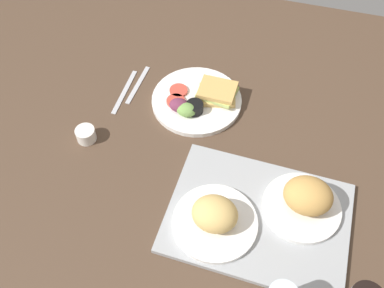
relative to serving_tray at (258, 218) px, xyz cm
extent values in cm
cube|color=#4C3828|center=(19.62, -18.40, -2.30)|extent=(190.00, 150.00, 3.00)
cube|color=#9EA0A3|center=(0.00, 0.00, 0.00)|extent=(45.95, 34.31, 1.60)
cylinder|color=white|center=(-10.00, -5.00, 1.50)|extent=(19.83, 19.83, 1.40)
ellipsoid|color=tan|center=(-10.56, -5.82, 6.34)|extent=(12.13, 10.48, 8.27)
cylinder|color=white|center=(10.00, 5.00, 1.50)|extent=(21.17, 21.17, 1.40)
ellipsoid|color=#DBB266|center=(10.22, 5.00, 6.03)|extent=(11.23, 9.70, 7.66)
cylinder|color=white|center=(25.39, -34.06, 0.00)|extent=(27.58, 27.58, 1.60)
cube|color=#DBB266|center=(19.88, -36.54, 1.50)|extent=(12.78, 11.30, 1.40)
cube|color=#B2C66B|center=(19.88, -36.54, 2.70)|extent=(12.20, 10.51, 1.00)
cube|color=tan|center=(19.88, -36.54, 3.90)|extent=(11.14, 9.17, 1.40)
cylinder|color=#D14738|center=(31.60, -35.43, 1.20)|extent=(5.60, 5.60, 0.80)
cylinder|color=#D14738|center=(31.19, -31.02, 1.20)|extent=(5.60, 5.60, 0.80)
cylinder|color=black|center=(24.70, -29.23, 2.30)|extent=(5.20, 5.20, 3.00)
cylinder|color=#EFEACC|center=(24.70, -29.23, 3.40)|extent=(4.26, 4.26, 0.60)
ellipsoid|color=#729E4C|center=(26.77, -27.44, 2.60)|extent=(6.00, 4.80, 3.60)
ellipsoid|color=#6B2D47|center=(29.25, -28.54, 2.60)|extent=(6.00, 4.80, 3.60)
cylinder|color=silver|center=(52.12, -11.81, 1.20)|extent=(5.60, 5.60, 4.00)
cube|color=#B7B7BC|center=(45.39, -36.06, -0.55)|extent=(2.26, 17.05, 0.50)
cube|color=#B7B7BC|center=(48.39, -32.06, -0.55)|extent=(1.43, 19.00, 0.50)
camera|label=1|loc=(2.80, 51.33, 97.59)|focal=39.89mm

